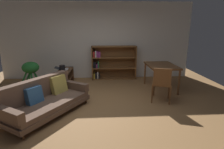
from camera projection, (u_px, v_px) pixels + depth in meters
The scene contains 10 objects.
ground_plane at pixel (95, 108), 4.18m from camera, with size 8.16×8.16×0.00m, color #9E7042.
back_wall_panel at pixel (96, 41), 6.44m from camera, with size 6.80×0.10×2.70m, color silver.
fabric_couch at pixel (45, 99), 3.88m from camera, with size 1.72×2.04×0.75m.
media_console at pixel (64, 79), 5.66m from camera, with size 0.39×1.33×0.50m.
open_laptop at pixel (62, 69), 5.81m from camera, with size 0.44×0.31×0.08m.
desk_speaker at pixel (62, 69), 5.35m from camera, with size 0.17×0.17×0.23m.
potted_floor_plant at pixel (31, 71), 5.52m from camera, with size 0.50×0.51×0.81m.
dining_table at pixel (161, 68), 5.32m from camera, with size 0.80×1.14×0.76m.
dining_chair_near at pixel (162, 82), 4.41m from camera, with size 0.57×0.56×0.89m.
bookshelf at pixel (111, 62), 6.49m from camera, with size 1.59×0.33×1.20m.
Camera 1 is at (0.18, -3.86, 1.82)m, focal length 28.67 mm.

